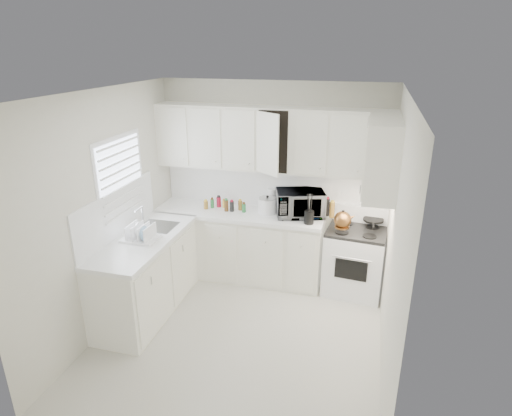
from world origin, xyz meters
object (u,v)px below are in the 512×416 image
(stove, at_px, (355,253))
(dish_rack, at_px, (140,231))
(microwave, at_px, (300,201))
(utensil_crock, at_px, (309,208))
(rice_cooker, at_px, (267,204))
(tea_kettle, at_px, (343,219))

(stove, relative_size, dish_rack, 2.84)
(dish_rack, bearing_deg, microwave, 38.46)
(microwave, relative_size, dish_rack, 1.53)
(utensil_crock, bearing_deg, microwave, 123.10)
(rice_cooker, xyz_separation_m, utensil_crock, (0.58, -0.22, 0.08))
(stove, bearing_deg, utensil_crock, -159.35)
(stove, distance_m, tea_kettle, 0.56)
(tea_kettle, xyz_separation_m, microwave, (-0.56, 0.24, 0.09))
(tea_kettle, distance_m, microwave, 0.62)
(stove, relative_size, utensil_crock, 2.80)
(tea_kettle, relative_size, rice_cooker, 1.08)
(stove, relative_size, rice_cooker, 4.62)
(microwave, bearing_deg, rice_cooker, 164.37)
(microwave, distance_m, rice_cooker, 0.43)
(stove, bearing_deg, rice_cooker, -177.19)
(tea_kettle, xyz_separation_m, rice_cooker, (-0.98, 0.22, 0.01))
(microwave, relative_size, utensil_crock, 1.51)
(rice_cooker, relative_size, utensil_crock, 0.61)
(stove, xyz_separation_m, microwave, (-0.74, 0.08, 0.60))
(stove, distance_m, rice_cooker, 1.27)
(stove, relative_size, tea_kettle, 4.26)
(utensil_crock, bearing_deg, dish_rack, -151.05)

